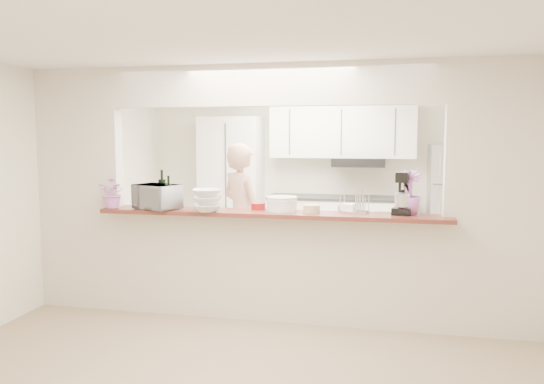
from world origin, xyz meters
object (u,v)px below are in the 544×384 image
(refrigerator, at_px, (456,206))
(toaster_oven, at_px, (157,197))
(person, at_px, (242,217))
(stand_mixer, at_px, (404,195))

(refrigerator, height_order, toaster_oven, refrigerator)
(refrigerator, xyz_separation_m, person, (-2.61, -1.68, 0.01))
(refrigerator, bearing_deg, person, -147.32)
(toaster_oven, xyz_separation_m, person, (0.59, 1.07, -0.35))
(refrigerator, distance_m, toaster_oven, 4.23)
(refrigerator, height_order, stand_mixer, refrigerator)
(toaster_oven, distance_m, person, 1.27)
(toaster_oven, bearing_deg, refrigerator, 63.57)
(stand_mixer, distance_m, person, 2.07)
(toaster_oven, relative_size, person, 0.26)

